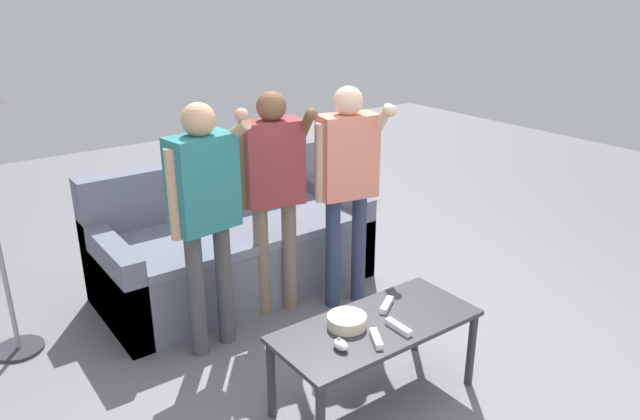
% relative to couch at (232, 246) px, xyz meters
% --- Properties ---
extents(ground_plane, '(12.00, 12.00, 0.00)m').
position_rel_couch_xyz_m(ground_plane, '(0.10, -1.55, -0.31)').
color(ground_plane, slate).
extents(couch, '(1.85, 0.90, 0.89)m').
position_rel_couch_xyz_m(couch, '(0.00, 0.00, 0.00)').
color(couch, slate).
rests_on(couch, ground).
extents(coffee_table, '(1.07, 0.48, 0.46)m').
position_rel_couch_xyz_m(coffee_table, '(-0.02, -1.57, 0.09)').
color(coffee_table, '#2D2D33').
rests_on(coffee_table, ground).
extents(snack_bowl, '(0.20, 0.20, 0.06)m').
position_rel_couch_xyz_m(snack_bowl, '(-0.16, -1.51, 0.18)').
color(snack_bowl, beige).
rests_on(snack_bowl, coffee_table).
extents(game_remote_nunchuk, '(0.06, 0.09, 0.05)m').
position_rel_couch_xyz_m(game_remote_nunchuk, '(-0.31, -1.65, 0.17)').
color(game_remote_nunchuk, white).
rests_on(game_remote_nunchuk, coffee_table).
extents(player_left, '(0.45, 0.29, 1.48)m').
position_rel_couch_xyz_m(player_left, '(-0.47, -0.63, 0.62)').
color(player_left, '#47474C').
rests_on(player_left, ground).
extents(player_center, '(0.42, 0.39, 1.47)m').
position_rel_couch_xyz_m(player_center, '(0.07, -0.49, 0.61)').
color(player_center, '#756656').
rests_on(player_center, ground).
extents(player_right, '(0.43, 0.40, 1.48)m').
position_rel_couch_xyz_m(player_right, '(0.50, -0.67, 0.62)').
color(player_right, '#2D3856').
rests_on(player_right, ground).
extents(game_remote_wand_near, '(0.15, 0.11, 0.03)m').
position_rel_couch_xyz_m(game_remote_wand_near, '(0.13, -1.48, 0.16)').
color(game_remote_wand_near, white).
rests_on(game_remote_wand_near, coffee_table).
extents(game_remote_wand_far, '(0.10, 0.15, 0.03)m').
position_rel_couch_xyz_m(game_remote_wand_far, '(-0.13, -1.69, 0.16)').
color(game_remote_wand_far, white).
rests_on(game_remote_wand_far, coffee_table).
extents(game_remote_wand_spare, '(0.04, 0.16, 0.03)m').
position_rel_couch_xyz_m(game_remote_wand_spare, '(0.03, -1.68, 0.16)').
color(game_remote_wand_spare, white).
rests_on(game_remote_wand_spare, coffee_table).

